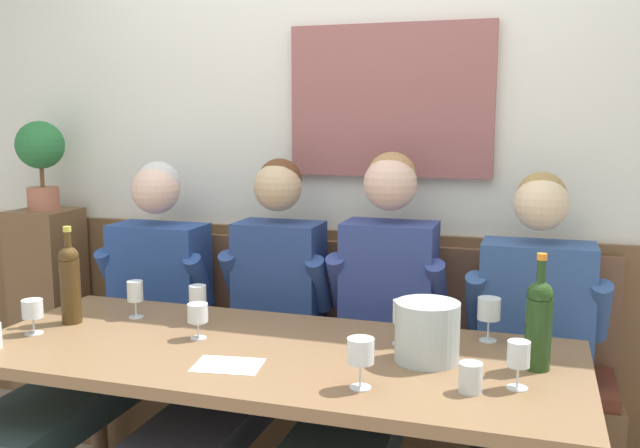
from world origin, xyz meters
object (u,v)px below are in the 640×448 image
Objects in this scene: person_center_left_seat at (533,372)px; water_tumbler_left at (471,378)px; wine_glass_by_bottle at (402,314)px; wine_glass_center_rear at (361,353)px; person_right_seat at (119,325)px; wine_glass_mid_left at (33,311)px; person_center_right_seat at (250,334)px; wine_glass_right_end at (489,311)px; wall_bench at (329,397)px; wine_glass_left_end at (198,298)px; person_left_seat at (371,339)px; wine_bottle_green_tall at (539,321)px; potted_plant at (41,154)px; wine_glass_near_bucket at (518,357)px; wine_glass_center_front at (198,315)px; wine_bottle_clear_water at (70,282)px; wine_glass_mid_right at (135,292)px; ice_bucket at (427,332)px; dining_table at (271,372)px.

person_center_left_seat reaches higher than water_tumbler_left.
wine_glass_by_bottle reaches higher than wine_glass_center_rear.
person_right_seat reaches higher than wine_glass_mid_left.
person_center_right_seat reaches higher than wine_glass_right_end.
person_center_left_seat is (0.84, -0.35, 0.34)m from wall_bench.
wine_glass_left_end is (0.50, 0.30, 0.01)m from wine_glass_mid_left.
person_right_seat is 0.96× the size of person_left_seat.
person_left_seat is at bearing 177.17° from person_center_left_seat.
person_right_seat reaches higher than wine_glass_left_end.
potted_plant is (-2.32, 0.63, 0.44)m from wine_bottle_green_tall.
person_center_left_seat is at bearing 49.79° from wine_glass_center_rear.
person_left_seat reaches higher than person_right_seat.
person_left_seat is at bearing 128.11° from water_tumbler_left.
person_center_left_seat is 0.76m from wine_glass_center_rear.
person_right_seat is 9.20× the size of wine_glass_near_bucket.
wine_glass_right_end is (-0.16, -0.02, 0.21)m from person_center_left_seat.
person_right_seat is 0.63m from wine_glass_center_front.
wine_bottle_clear_water is 1.24m from wine_glass_by_bottle.
potted_plant is at bearing 152.68° from wine_glass_center_rear.
person_center_right_seat is 1.46m from potted_plant.
wine_glass_mid_left is at bearing -53.78° from potted_plant.
person_left_seat reaches higher than wine_glass_center_front.
wine_glass_center_front is at bearing 173.08° from wine_glass_near_bucket.
wine_glass_left_end is 0.34× the size of potted_plant.
person_right_seat is 3.01× the size of potted_plant.
wine_glass_near_bucket is (1.62, -0.16, -0.06)m from wine_bottle_clear_water.
wine_bottle_clear_water reaches higher than wine_glass_mid_right.
potted_plant is (-1.98, 0.67, 0.49)m from ice_bucket.
wine_glass_right_end is (0.28, 0.12, 0.00)m from wine_glass_by_bottle.
person_center_left_seat is 0.47m from wine_glass_near_bucket.
wine_glass_right_end is at bearing -28.42° from wall_bench.
person_center_left_seat is 2.99× the size of potted_plant.
wine_glass_near_bucket is (1.67, 0.00, 0.01)m from wine_glass_mid_left.
wine_glass_mid_right is (-0.63, -0.49, 0.54)m from wall_bench.
wine_glass_by_bottle reaches higher than wine_glass_center_front.
wall_bench is at bearing 128.71° from person_left_seat.
wine_glass_mid_right is (0.18, -0.15, 0.19)m from person_right_seat.
wine_bottle_green_tall reaches higher than wine_glass_right_end.
wine_glass_left_end is (-0.74, 0.43, -0.01)m from wine_glass_center_rear.
wine_glass_mid_left reaches higher than dining_table.
ice_bucket is 1.46× the size of wine_glass_near_bucket.
person_center_left_seat is at bearing -22.82° from wall_bench.
ice_bucket is at bearing -12.08° from person_right_seat.
person_right_seat is 1.02m from potted_plant.
dining_table is at bearing -90.00° from wall_bench.
wine_glass_center_rear is (1.18, -0.57, 0.19)m from person_right_seat.
potted_plant is (-0.64, 0.66, 0.43)m from wine_bottle_clear_water.
person_left_seat reaches higher than wine_glass_mid_right.
person_left_seat is at bearing -51.29° from wall_bench.
person_center_left_seat is 3.49× the size of wine_bottle_clear_water.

